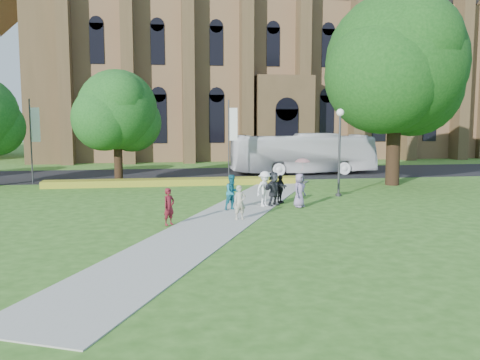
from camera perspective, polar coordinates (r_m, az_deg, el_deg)
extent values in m
plane|color=#2E5C1B|center=(24.80, -1.05, -4.35)|extent=(160.00, 160.00, 0.00)
cube|color=black|center=(44.48, -4.58, 0.63)|extent=(160.00, 10.00, 0.02)
cube|color=#B2B2A8|center=(25.76, -1.36, -3.88)|extent=(15.58, 28.54, 0.04)
cube|color=gold|center=(37.60, -6.83, -0.21)|extent=(18.00, 1.40, 0.45)
cube|color=brown|center=(65.57, 2.87, 10.07)|extent=(52.00, 16.00, 17.00)
cube|color=brown|center=(58.46, -20.36, 12.02)|extent=(3.50, 3.50, 21.00)
cube|color=brown|center=(56.68, 4.71, 6.51)|extent=(6.00, 2.50, 9.00)
cylinder|color=#38383D|center=(32.54, 10.54, 2.48)|extent=(0.14, 0.14, 4.80)
sphere|color=white|center=(32.45, 10.64, 7.10)|extent=(0.44, 0.44, 0.44)
cylinder|color=#38383D|center=(32.80, 10.45, -1.57)|extent=(0.36, 0.36, 0.15)
cylinder|color=#332114|center=(38.73, 16.06, 4.35)|extent=(0.96, 0.96, 6.60)
sphere|color=#113D10|center=(38.87, 16.31, 11.88)|extent=(9.60, 9.60, 9.60)
cylinder|color=#332114|center=(38.79, -12.87, 2.61)|extent=(0.60, 0.60, 4.12)
sphere|color=#154615|center=(38.69, -12.99, 7.32)|extent=(5.60, 5.60, 5.60)
cylinder|color=#38383D|center=(39.70, -1.21, 4.23)|extent=(0.10, 0.10, 6.00)
cube|color=white|center=(39.71, -0.71, 5.97)|extent=(0.60, 0.02, 2.40)
cylinder|color=#38383D|center=(40.28, -21.40, 3.80)|extent=(0.10, 0.10, 6.00)
cube|color=white|center=(40.17, -20.98, 5.53)|extent=(0.60, 0.02, 2.40)
imported|color=silver|center=(44.66, 6.72, 2.80)|extent=(12.05, 2.90, 3.35)
imported|color=maroon|center=(23.68, -7.59, -2.82)|extent=(0.71, 0.69, 1.64)
imported|color=#196B7F|center=(27.22, -0.81, -1.33)|extent=(1.08, 0.98, 1.80)
imported|color=white|center=(28.39, 2.68, -0.94)|extent=(1.38, 1.26, 1.86)
imported|color=black|center=(29.44, 4.29, -0.96)|extent=(0.93, 0.90, 1.57)
imported|color=gray|center=(28.30, 6.36, -1.09)|extent=(1.01, 1.01, 1.77)
imported|color=#27292F|center=(28.61, 3.62, -0.91)|extent=(1.68, 1.46, 1.83)
imported|color=#A8A38C|center=(24.76, -0.02, -2.40)|extent=(0.64, 0.48, 1.59)
imported|color=#E3A0AA|center=(28.30, 6.69, 1.43)|extent=(0.97, 0.97, 0.71)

